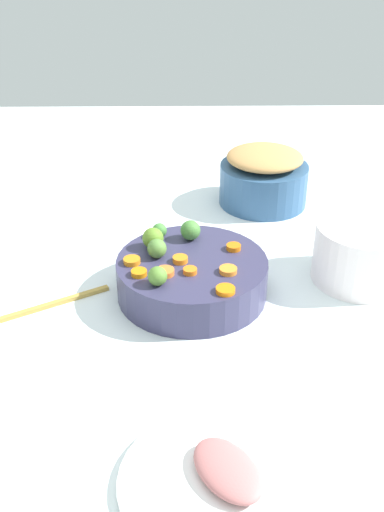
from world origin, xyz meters
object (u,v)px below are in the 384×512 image
Objects in this scene: serving_bowl_carrots at (192,278)px; metal_pot at (263,184)px; casserole_dish at (362,253)px; ham_plate at (214,483)px.

metal_pot is (0.41, -0.18, 0.01)m from serving_bowl_carrots.
casserole_dish is 0.59m from ham_plate.
serving_bowl_carrots is 0.45m from metal_pot.
casserole_dish is at bearing -81.19° from serving_bowl_carrots.
metal_pot is 1.13× the size of casserole_dish.
metal_pot reaches higher than serving_bowl_carrots.
serving_bowl_carrots is at bearing 2.78° from ham_plate.
metal_pot is at bearing -24.12° from serving_bowl_carrots.
ham_plate is at bearing 169.37° from metal_pot.
casserole_dish reaches higher than serving_bowl_carrots.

